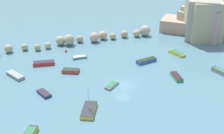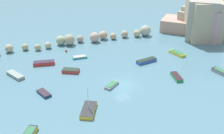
% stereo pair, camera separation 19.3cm
% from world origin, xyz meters
% --- Properties ---
extents(cove_water, '(160.00, 160.00, 0.00)m').
position_xyz_m(cove_water, '(0.00, 0.00, 0.00)').
color(cove_water, teal).
rests_on(cove_water, ground).
extents(cliff_headland_right, '(20.78, 18.14, 9.65)m').
position_xyz_m(cliff_headland_right, '(28.48, 16.54, 3.70)').
color(cliff_headland_right, '#9D9C8F').
rests_on(cliff_headland_right, ground).
extents(rock_breakwater, '(37.89, 3.87, 2.68)m').
position_xyz_m(rock_breakwater, '(0.09, 21.70, 1.07)').
color(rock_breakwater, '#A2AC89').
rests_on(rock_breakwater, ground).
extents(channel_buoy, '(0.49, 0.49, 0.49)m').
position_xyz_m(channel_buoy, '(-6.06, 17.91, 0.24)').
color(channel_buoy, red).
rests_on(channel_buoy, cove_water).
extents(moored_boat_0, '(3.09, 1.46, 0.44)m').
position_xyz_m(moored_boat_0, '(-4.14, 13.65, 0.21)').
color(moored_boat_0, teal).
rests_on(moored_boat_0, cove_water).
extents(moored_boat_1, '(3.58, 4.53, 4.11)m').
position_xyz_m(moored_boat_1, '(-7.83, -5.42, 0.32)').
color(moored_boat_1, gold).
rests_on(moored_boat_1, cove_water).
extents(moored_boat_2, '(4.52, 1.97, 0.68)m').
position_xyz_m(moored_boat_2, '(8.03, 6.78, 0.34)').
color(moored_boat_2, '#3456AE').
rests_on(moored_boat_2, cove_water).
extents(moored_boat_3, '(2.14, 3.14, 0.45)m').
position_xyz_m(moored_boat_3, '(-13.28, 1.80, 0.23)').
color(moored_boat_3, navy).
rests_on(moored_boat_3, cove_water).
extents(moored_boat_4, '(1.87, 3.56, 0.56)m').
position_xyz_m(moored_boat_4, '(10.03, -1.19, 0.28)').
color(moored_boat_4, '#2F8A4A').
rests_on(moored_boat_4, cove_water).
extents(moored_boat_6, '(4.35, 2.19, 0.68)m').
position_xyz_m(moored_boat_6, '(-11.60, 13.13, 0.34)').
color(moored_boat_6, red).
rests_on(moored_boat_6, cove_water).
extents(moored_boat_7, '(2.02, 4.50, 0.68)m').
position_xyz_m(moored_boat_7, '(18.84, -3.00, 0.36)').
color(moored_boat_7, gray).
rests_on(moored_boat_7, cove_water).
extents(moored_boat_8, '(2.21, 3.96, 0.66)m').
position_xyz_m(moored_boat_8, '(16.05, 7.89, 0.32)').
color(moored_boat_8, yellow).
rests_on(moored_boat_8, cove_water).
extents(moored_boat_9, '(3.07, 2.71, 0.49)m').
position_xyz_m(moored_boat_9, '(-2.00, 0.31, 0.24)').
color(moored_boat_9, gray).
rests_on(moored_boat_9, cove_water).
extents(moored_boat_10, '(3.46, 2.80, 0.64)m').
position_xyz_m(moored_boat_10, '(-7.37, 7.96, 0.32)').
color(moored_boat_10, '#C03933').
rests_on(moored_boat_10, cove_water).
extents(moored_boat_11, '(3.10, 4.33, 0.59)m').
position_xyz_m(moored_boat_11, '(-17.27, 9.92, 0.30)').
color(moored_boat_11, gray).
rests_on(moored_boat_11, cove_water).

